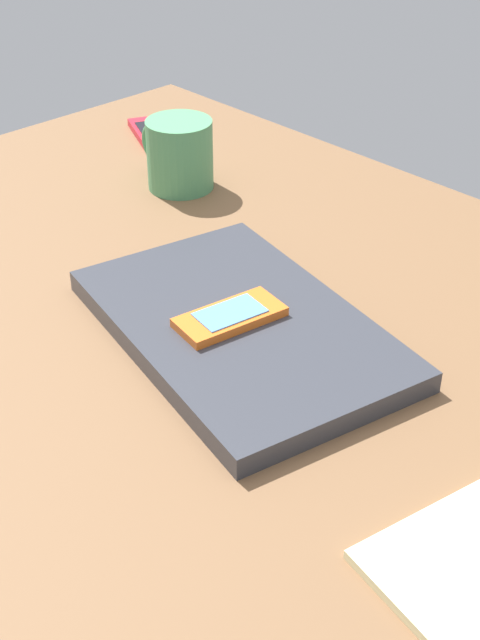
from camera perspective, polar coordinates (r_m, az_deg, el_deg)
The scene contains 5 objects.
desk_surface at distance 90.13cm, azimuth 0.45°, elevation -0.38°, with size 120.00×80.00×3.00cm, color brown.
laptop_closed at distance 85.23cm, azimuth 0.00°, elevation -0.50°, with size 33.90×21.49×2.22cm, color #33353D.
cell_phone_on_laptop at distance 83.93cm, azimuth -0.66°, elevation 0.22°, with size 6.51×11.24×1.05cm.
cell_phone_on_desk at distance 132.01cm, azimuth -5.64°, elevation 12.08°, with size 12.65×9.61×1.21cm.
coffee_mug at distance 114.39cm, azimuth -4.03°, elevation 10.78°, with size 11.91×8.55×9.04cm.
Camera 1 is at (-53.41, 51.96, 52.22)cm, focal length 48.89 mm.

